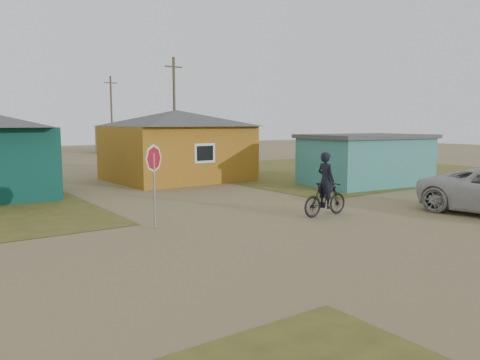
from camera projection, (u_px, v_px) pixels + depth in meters
name	position (u px, v px, depth m)	size (l,w,h in m)	color
ground	(325.00, 232.00, 13.66)	(120.00, 120.00, 0.00)	olive
grass_ne	(333.00, 169.00, 32.21)	(20.00, 18.00, 0.00)	brown
house_yellow	(177.00, 144.00, 26.20)	(7.72, 6.76, 3.90)	#9E6618
shed_turquoise	(365.00, 159.00, 24.21)	(6.71, 4.93, 2.60)	teal
house_beige_east	(128.00, 135.00, 51.61)	(6.95, 6.05, 3.60)	gray
utility_pole_near	(174.00, 110.00, 34.73)	(1.40, 0.20, 8.00)	brown
utility_pole_far	(112.00, 114.00, 48.28)	(1.40, 0.20, 8.00)	brown
stop_sign	(154.00, 167.00, 13.88)	(0.82, 0.18, 2.54)	gray
cyclist	(325.00, 193.00, 15.96)	(1.94, 0.70, 2.20)	black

